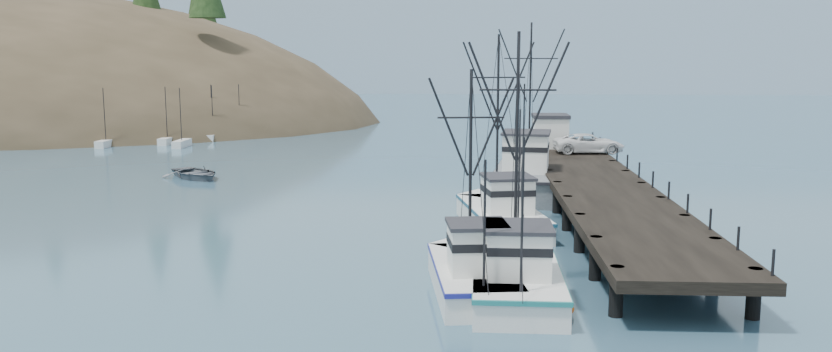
{
  "coord_description": "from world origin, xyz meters",
  "views": [
    {
      "loc": [
        5.41,
        -34.57,
        10.27
      ],
      "look_at": [
        2.58,
        14.6,
        2.5
      ],
      "focal_mm": 35.0,
      "sensor_mm": 36.0,
      "label": 1
    }
  ],
  "objects_px": {
    "pickup_truck": "(589,143)",
    "trawler_near": "(516,274)",
    "pier_shed": "(550,131)",
    "work_vessel": "(527,175)",
    "pier": "(599,187)",
    "trawler_mid": "(472,273)",
    "motorboat": "(196,178)",
    "trawler_far": "(500,214)"
  },
  "relations": [
    {
      "from": "trawler_near",
      "to": "work_vessel",
      "type": "xyz_separation_m",
      "value": [
        2.4,
        24.67,
        0.41
      ]
    },
    {
      "from": "trawler_near",
      "to": "work_vessel",
      "type": "height_order",
      "value": "work_vessel"
    },
    {
      "from": "pickup_truck",
      "to": "trawler_near",
      "type": "bearing_deg",
      "value": 161.09
    },
    {
      "from": "trawler_near",
      "to": "pier_shed",
      "type": "relative_size",
      "value": 3.54
    },
    {
      "from": "trawler_near",
      "to": "trawler_mid",
      "type": "distance_m",
      "value": 1.84
    },
    {
      "from": "trawler_mid",
      "to": "pickup_truck",
      "type": "xyz_separation_m",
      "value": [
        9.63,
        31.38,
        1.96
      ]
    },
    {
      "from": "trawler_near",
      "to": "motorboat",
      "type": "distance_m",
      "value": 37.72
    },
    {
      "from": "trawler_mid",
      "to": "pickup_truck",
      "type": "distance_m",
      "value": 32.88
    },
    {
      "from": "trawler_mid",
      "to": "motorboat",
      "type": "height_order",
      "value": "trawler_mid"
    },
    {
      "from": "pier",
      "to": "trawler_mid",
      "type": "height_order",
      "value": "trawler_mid"
    },
    {
      "from": "trawler_far",
      "to": "work_vessel",
      "type": "bearing_deg",
      "value": 78.35
    },
    {
      "from": "trawler_mid",
      "to": "work_vessel",
      "type": "xyz_separation_m",
      "value": [
        4.23,
        24.52,
        0.41
      ]
    },
    {
      "from": "pier",
      "to": "work_vessel",
      "type": "bearing_deg",
      "value": 117.49
    },
    {
      "from": "trawler_near",
      "to": "work_vessel",
      "type": "bearing_deg",
      "value": 84.45
    },
    {
      "from": "pickup_truck",
      "to": "motorboat",
      "type": "relative_size",
      "value": 0.99
    },
    {
      "from": "pier",
      "to": "pier_shed",
      "type": "relative_size",
      "value": 13.75
    },
    {
      "from": "pier",
      "to": "trawler_near",
      "type": "height_order",
      "value": "trawler_near"
    },
    {
      "from": "pier",
      "to": "trawler_mid",
      "type": "relative_size",
      "value": 4.51
    },
    {
      "from": "trawler_near",
      "to": "pier_shed",
      "type": "bearing_deg",
      "value": 81.76
    },
    {
      "from": "pier",
      "to": "work_vessel",
      "type": "distance_m",
      "value": 8.45
    },
    {
      "from": "trawler_mid",
      "to": "pier_shed",
      "type": "xyz_separation_m",
      "value": [
        6.93,
        35.04,
        2.6
      ]
    },
    {
      "from": "trawler_far",
      "to": "work_vessel",
      "type": "distance_m",
      "value": 12.19
    },
    {
      "from": "pickup_truck",
      "to": "pier_shed",
      "type": "bearing_deg",
      "value": 31.33
    },
    {
      "from": "motorboat",
      "to": "pier",
      "type": "bearing_deg",
      "value": -67.2
    },
    {
      "from": "pier_shed",
      "to": "motorboat",
      "type": "distance_m",
      "value": 29.45
    },
    {
      "from": "trawler_far",
      "to": "pickup_truck",
      "type": "distance_m",
      "value": 20.46
    },
    {
      "from": "trawler_far",
      "to": "motorboat",
      "type": "relative_size",
      "value": 2.03
    },
    {
      "from": "trawler_mid",
      "to": "work_vessel",
      "type": "height_order",
      "value": "work_vessel"
    },
    {
      "from": "trawler_mid",
      "to": "pickup_truck",
      "type": "height_order",
      "value": "trawler_mid"
    },
    {
      "from": "pier_shed",
      "to": "motorboat",
      "type": "xyz_separation_m",
      "value": [
        -28.68,
        -5.76,
        -3.42
      ]
    },
    {
      "from": "pier",
      "to": "pickup_truck",
      "type": "distance_m",
      "value": 14.46
    },
    {
      "from": "pier_shed",
      "to": "pickup_truck",
      "type": "xyz_separation_m",
      "value": [
        2.69,
        -3.66,
        -0.64
      ]
    },
    {
      "from": "pier",
      "to": "trawler_mid",
      "type": "bearing_deg",
      "value": -115.51
    },
    {
      "from": "pickup_truck",
      "to": "motorboat",
      "type": "distance_m",
      "value": 31.56
    },
    {
      "from": "pier",
      "to": "motorboat",
      "type": "distance_m",
      "value": 32.33
    },
    {
      "from": "work_vessel",
      "to": "pier_shed",
      "type": "height_order",
      "value": "work_vessel"
    },
    {
      "from": "trawler_near",
      "to": "motorboat",
      "type": "height_order",
      "value": "trawler_near"
    },
    {
      "from": "trawler_far",
      "to": "work_vessel",
      "type": "relative_size",
      "value": 0.77
    },
    {
      "from": "motorboat",
      "to": "pier_shed",
      "type": "bearing_deg",
      "value": -33.56
    },
    {
      "from": "work_vessel",
      "to": "pickup_truck",
      "type": "bearing_deg",
      "value": 51.82
    },
    {
      "from": "trawler_mid",
      "to": "pier_shed",
      "type": "height_order",
      "value": "trawler_mid"
    },
    {
      "from": "pickup_truck",
      "to": "motorboat",
      "type": "xyz_separation_m",
      "value": [
        -31.37,
        -2.09,
        -2.77
      ]
    }
  ]
}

